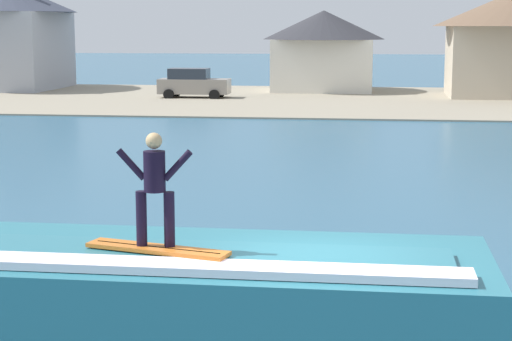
% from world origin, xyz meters
% --- Properties ---
extents(ground_plane, '(260.00, 260.00, 0.00)m').
position_xyz_m(ground_plane, '(0.00, 0.00, 0.00)').
color(ground_plane, '#2F5E7B').
extents(wave_crest, '(8.35, 3.31, 1.14)m').
position_xyz_m(wave_crest, '(-1.56, 0.15, 0.54)').
color(wave_crest, teal).
rests_on(wave_crest, ground_plane).
extents(surfboard, '(2.25, 0.95, 0.06)m').
position_xyz_m(surfboard, '(-2.32, -0.30, 1.17)').
color(surfboard, orange).
rests_on(surfboard, wave_crest).
extents(surfer, '(1.14, 0.32, 1.68)m').
position_xyz_m(surfer, '(-2.35, -0.24, 2.14)').
color(surfer, black).
rests_on(surfer, surfboard).
extents(shoreline_bank, '(120.00, 22.33, 0.08)m').
position_xyz_m(shoreline_bank, '(0.00, 40.43, 0.04)').
color(shoreline_bank, gray).
rests_on(shoreline_bank, ground_plane).
extents(car_near_shore, '(4.31, 2.03, 1.86)m').
position_xyz_m(car_near_shore, '(-10.22, 40.55, 0.95)').
color(car_near_shore, gray).
rests_on(car_near_shore, ground_plane).
extents(house_with_chimney, '(10.14, 10.14, 7.85)m').
position_xyz_m(house_with_chimney, '(-24.80, 46.51, 4.23)').
color(house_with_chimney, '#9EA3AD').
rests_on(house_with_chimney, ground_plane).
extents(house_small_cottage, '(8.17, 8.17, 5.45)m').
position_xyz_m(house_small_cottage, '(-2.67, 47.46, 3.10)').
color(house_small_cottage, silver).
rests_on(house_small_cottage, ground_plane).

